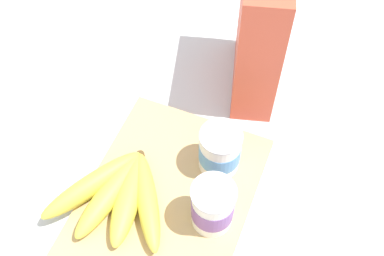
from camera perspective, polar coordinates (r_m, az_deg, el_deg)
The scene contains 6 objects.
ground_plane at distance 0.78m, azimuth -2.80°, elevation -8.44°, with size 2.40×2.40×0.00m, color silver.
cutting_board at distance 0.78m, azimuth -2.82°, elevation -8.19°, with size 0.32×0.26×0.02m, color tan.
cereal_box at distance 0.83m, azimuth 8.16°, elevation 11.71°, with size 0.19×0.07×0.27m, color #D85138.
yogurt_cup_front at distance 0.76m, azimuth 3.36°, elevation -2.71°, with size 0.07×0.07×0.09m.
yogurt_cup_back at distance 0.71m, azimuth 2.50°, elevation -9.38°, with size 0.07×0.07×0.09m.
banana_bunch at distance 0.76m, azimuth -8.91°, elevation -7.81°, with size 0.18×0.21×0.04m.
Camera 1 is at (0.30, 0.16, 0.71)m, focal length 44.38 mm.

